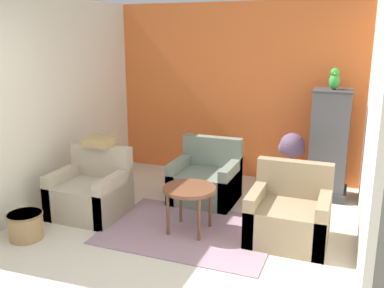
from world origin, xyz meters
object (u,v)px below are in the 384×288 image
birdcage (329,145)px  potted_plant (292,152)px  wicker_basket (26,225)px  armchair_left (91,193)px  armchair_middle (206,181)px  armchair_right (289,216)px  parrot (334,79)px  coffee_table (189,192)px

birdcage → potted_plant: size_ratio=1.78×
potted_plant → wicker_basket: 3.59m
armchair_left → birdcage: (2.64, 1.69, 0.45)m
birdcage → potted_plant: (-0.50, 0.10, -0.16)m
armchair_middle → wicker_basket: 2.28m
armchair_right → birdcage: bearing=79.8°
armchair_right → wicker_basket: (-2.66, -1.00, -0.11)m
armchair_middle → parrot: bearing=26.8°
potted_plant → wicker_basket: bearing=-132.9°
armchair_right → armchair_middle: bearing=147.7°
coffee_table → armchair_middle: size_ratio=0.72×
armchair_left → parrot: bearing=32.6°
armchair_middle → armchair_right: bearing=-32.3°
potted_plant → armchair_left: bearing=-140.2°
armchair_middle → parrot: (1.48, 0.75, 1.32)m
coffee_table → armchair_middle: (-0.14, 0.96, -0.20)m
birdcage → potted_plant: bearing=169.0°
armchair_middle → wicker_basket: armchair_middle is taller
armchair_left → birdcage: birdcage is taller
parrot → potted_plant: parrot is taller
potted_plant → armchair_right: bearing=-81.9°
armchair_middle → potted_plant: 1.33m
armchair_left → potted_plant: bearing=39.8°
coffee_table → armchair_right: armchair_right is taller
coffee_table → armchair_right: bearing=10.4°
coffee_table → parrot: 2.45m
potted_plant → armchair_middle: bearing=-139.3°
armchair_right → potted_plant: potted_plant is taller
armchair_middle → birdcage: (1.48, 0.75, 0.45)m
birdcage → potted_plant: 0.54m
armchair_right → armchair_middle: 1.43m
birdcage → wicker_basket: size_ratio=3.87×
armchair_right → armchair_middle: (-1.21, 0.76, 0.00)m
coffee_table → armchair_left: size_ratio=0.72×
coffee_table → birdcage: 2.19m
birdcage → armchair_right: bearing=-100.2°
armchair_middle → potted_plant: size_ratio=1.00×
armchair_middle → birdcage: size_ratio=0.56×
parrot → wicker_basket: parrot is taller
wicker_basket → potted_plant: bearing=47.1°
parrot → potted_plant: bearing=169.2°
armchair_left → armchair_middle: bearing=39.1°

